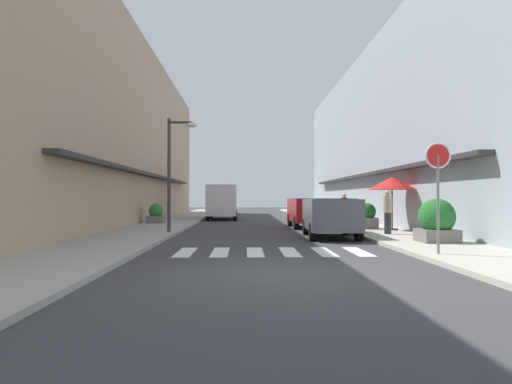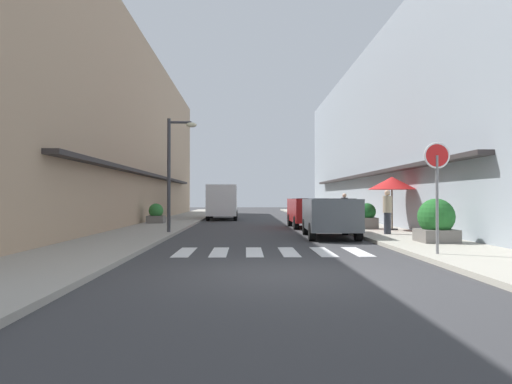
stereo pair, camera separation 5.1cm
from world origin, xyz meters
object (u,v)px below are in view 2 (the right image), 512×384
(planter_midblock, at_px, (367,216))
(planter_far, at_px, (156,214))
(cafe_umbrella, at_px, (392,183))
(round_street_sign, at_px, (437,168))
(pedestrian_walking_far, at_px, (344,209))
(parked_car_mid, at_px, (309,209))
(street_lamp, at_px, (174,161))
(planter_corner, at_px, (436,221))
(delivery_van, at_px, (223,199))
(pedestrian_walking_near, at_px, (387,211))
(parked_car_near, at_px, (330,213))

(planter_midblock, relative_size, planter_far, 1.07)
(cafe_umbrella, distance_m, planter_far, 12.58)
(round_street_sign, xyz_separation_m, pedestrian_walking_far, (0.14, 11.01, -1.27))
(parked_car_mid, distance_m, planter_far, 8.39)
(street_lamp, distance_m, planter_midblock, 8.78)
(planter_far, bearing_deg, street_lamp, -72.84)
(planter_corner, bearing_deg, round_street_sign, -112.73)
(delivery_van, distance_m, pedestrian_walking_far, 11.30)
(planter_far, bearing_deg, parked_car_mid, -16.30)
(planter_corner, xyz_separation_m, pedestrian_walking_near, (-0.55, 3.09, 0.24))
(pedestrian_walking_near, bearing_deg, street_lamp, -29.73)
(parked_car_mid, height_order, round_street_sign, round_street_sign)
(parked_car_mid, distance_m, cafe_umbrella, 4.64)
(parked_car_mid, height_order, pedestrian_walking_near, pedestrian_walking_near)
(parked_car_near, relative_size, planter_midblock, 3.55)
(pedestrian_walking_near, bearing_deg, parked_car_near, -15.49)
(street_lamp, distance_m, pedestrian_walking_far, 8.84)
(planter_corner, distance_m, pedestrian_walking_far, 8.16)
(parked_car_near, distance_m, planter_far, 11.33)
(parked_car_near, bearing_deg, pedestrian_walking_near, 5.94)
(parked_car_mid, relative_size, delivery_van, 0.73)
(delivery_van, relative_size, planter_corner, 4.00)
(parked_car_mid, xyz_separation_m, planter_corner, (2.78, -8.48, -0.16))
(parked_car_near, height_order, planter_far, parked_car_near)
(parked_car_mid, relative_size, planter_midblock, 3.48)
(street_lamp, bearing_deg, planter_corner, -26.02)
(parked_car_mid, bearing_deg, pedestrian_walking_near, -67.48)
(round_street_sign, xyz_separation_m, cafe_umbrella, (1.57, 8.19, -0.11))
(parked_car_mid, bearing_deg, planter_midblock, -47.10)
(delivery_van, relative_size, pedestrian_walking_near, 3.24)
(cafe_umbrella, bearing_deg, round_street_sign, -100.85)
(parked_car_mid, bearing_deg, planter_corner, -71.86)
(round_street_sign, height_order, planter_corner, round_street_sign)
(parked_car_mid, height_order, street_lamp, street_lamp)
(parked_car_mid, distance_m, delivery_van, 10.08)
(planter_midblock, xyz_separation_m, planter_far, (-10.31, 4.79, -0.06))
(round_street_sign, xyz_separation_m, planter_midblock, (0.71, 8.97, -1.56))
(round_street_sign, distance_m, pedestrian_walking_near, 6.17)
(delivery_van, bearing_deg, street_lamp, -95.66)
(parked_car_mid, xyz_separation_m, cafe_umbrella, (3.13, -3.21, 1.19))
(round_street_sign, height_order, planter_far, round_street_sign)
(parked_car_mid, xyz_separation_m, planter_midblock, (2.26, -2.44, -0.26))
(delivery_van, xyz_separation_m, planter_midblock, (7.00, -11.32, -0.74))
(delivery_van, height_order, round_street_sign, round_street_sign)
(parked_car_near, height_order, pedestrian_walking_near, pedestrian_walking_near)
(planter_far, distance_m, pedestrian_walking_near, 12.88)
(parked_car_near, xyz_separation_m, pedestrian_walking_near, (2.23, 0.23, 0.08))
(planter_far, bearing_deg, round_street_sign, -55.07)
(parked_car_near, relative_size, round_street_sign, 1.48)
(parked_car_near, xyz_separation_m, planter_midblock, (2.26, 3.18, -0.26))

